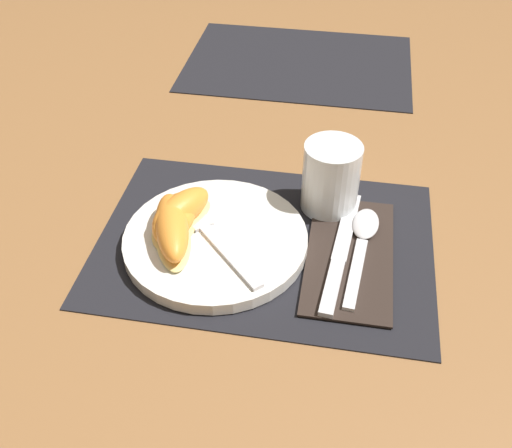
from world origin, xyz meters
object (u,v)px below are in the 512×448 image
at_px(plate, 216,240).
at_px(citrus_wedge_0, 182,210).
at_px(juice_glass, 331,181).
at_px(citrus_wedge_2, 172,228).
at_px(knife, 340,252).
at_px(citrus_wedge_1, 175,219).
at_px(spoon, 363,236).
at_px(fork, 208,231).

height_order(plate, citrus_wedge_0, citrus_wedge_0).
xyz_separation_m(juice_glass, citrus_wedge_2, (-0.18, -0.12, -0.01)).
xyz_separation_m(knife, citrus_wedge_1, (-0.21, -0.00, 0.02)).
xyz_separation_m(spoon, citrus_wedge_0, (-0.23, -0.02, 0.03)).
xyz_separation_m(plate, knife, (0.16, 0.01, -0.00)).
height_order(juice_glass, fork, juice_glass).
bearing_deg(plate, fork, 161.49).
relative_size(citrus_wedge_0, citrus_wedge_2, 0.78).
distance_m(plate, citrus_wedge_2, 0.06).
bearing_deg(knife, citrus_wedge_1, -179.98).
bearing_deg(plate, juice_glass, 37.66).
distance_m(knife, citrus_wedge_2, 0.21).
height_order(juice_glass, citrus_wedge_1, juice_glass).
bearing_deg(citrus_wedge_2, juice_glass, 32.60).
bearing_deg(citrus_wedge_2, spoon, 13.19).
height_order(spoon, fork, fork).
relative_size(plate, spoon, 1.29).
bearing_deg(citrus_wedge_2, fork, 23.83).
distance_m(spoon, citrus_wedge_0, 0.23).
bearing_deg(plate, knife, 2.59).
height_order(juice_glass, knife, juice_glass).
distance_m(fork, citrus_wedge_0, 0.04).
relative_size(spoon, citrus_wedge_1, 1.80).
height_order(plate, fork, fork).
xyz_separation_m(spoon, citrus_wedge_1, (-0.23, -0.03, 0.02)).
bearing_deg(knife, spoon, 51.46).
distance_m(juice_glass, citrus_wedge_2, 0.22).
distance_m(plate, citrus_wedge_1, 0.06).
relative_size(citrus_wedge_1, citrus_wedge_2, 0.75).
distance_m(citrus_wedge_0, citrus_wedge_1, 0.02).
bearing_deg(fork, plate, -18.51).
bearing_deg(knife, juice_glass, 103.35).
height_order(plate, citrus_wedge_2, citrus_wedge_2).
bearing_deg(fork, citrus_wedge_1, 175.15).
distance_m(spoon, citrus_wedge_2, 0.24).
height_order(knife, citrus_wedge_2, citrus_wedge_2).
bearing_deg(fork, knife, 1.29).
bearing_deg(juice_glass, plate, -142.34).
bearing_deg(spoon, juice_glass, 127.97).
xyz_separation_m(plate, spoon, (0.18, 0.04, -0.00)).
xyz_separation_m(plate, juice_glass, (0.13, 0.10, 0.03)).
distance_m(juice_glass, citrus_wedge_0, 0.20).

